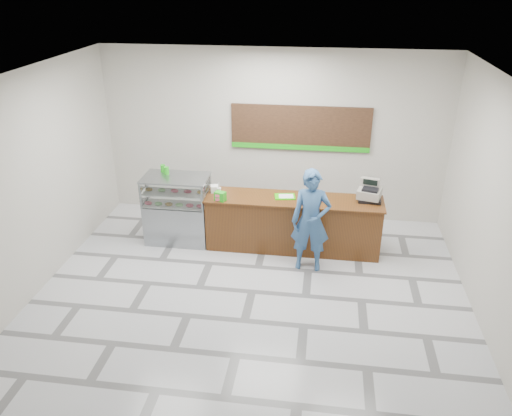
# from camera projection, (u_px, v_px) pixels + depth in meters

# --- Properties ---
(floor) EXTENTS (7.00, 7.00, 0.00)m
(floor) POSITION_uv_depth(u_px,v_px,m) (252.00, 292.00, 8.25)
(floor) COLOR #BCBCC1
(floor) RESTS_ON ground
(back_wall) EXTENTS (7.00, 0.00, 7.00)m
(back_wall) POSITION_uv_depth(u_px,v_px,m) (273.00, 136.00, 10.17)
(back_wall) COLOR beige
(back_wall) RESTS_ON floor
(ceiling) EXTENTS (7.00, 7.00, 0.00)m
(ceiling) POSITION_uv_depth(u_px,v_px,m) (251.00, 77.00, 6.74)
(ceiling) COLOR silver
(ceiling) RESTS_ON back_wall
(sales_counter) EXTENTS (3.26, 0.76, 1.03)m
(sales_counter) POSITION_uv_depth(u_px,v_px,m) (293.00, 223.00, 9.34)
(sales_counter) COLOR #5C2E10
(sales_counter) RESTS_ON floor
(display_case) EXTENTS (1.22, 0.72, 1.33)m
(display_case) POSITION_uv_depth(u_px,v_px,m) (178.00, 209.00, 9.55)
(display_case) COLOR gray
(display_case) RESTS_ON floor
(menu_board) EXTENTS (2.80, 0.06, 0.90)m
(menu_board) POSITION_uv_depth(u_px,v_px,m) (300.00, 129.00, 9.99)
(menu_board) COLOR black
(menu_board) RESTS_ON back_wall
(cash_register) EXTENTS (0.49, 0.50, 0.38)m
(cash_register) POSITION_uv_depth(u_px,v_px,m) (369.00, 193.00, 9.02)
(cash_register) COLOR black
(cash_register) RESTS_ON sales_counter
(card_terminal) EXTENTS (0.12, 0.19, 0.04)m
(card_terminal) POSITION_uv_depth(u_px,v_px,m) (314.00, 199.00, 9.07)
(card_terminal) COLOR black
(card_terminal) RESTS_ON sales_counter
(serving_tray) EXTENTS (0.40, 0.32, 0.02)m
(serving_tray) POSITION_uv_depth(u_px,v_px,m) (285.00, 197.00, 9.17)
(serving_tray) COLOR #28DA04
(serving_tray) RESTS_ON sales_counter
(napkin_box) EXTENTS (0.18, 0.18, 0.13)m
(napkin_box) POSITION_uv_depth(u_px,v_px,m) (215.00, 189.00, 9.37)
(napkin_box) COLOR white
(napkin_box) RESTS_ON sales_counter
(straw_cup) EXTENTS (0.08, 0.08, 0.12)m
(straw_cup) POSITION_uv_depth(u_px,v_px,m) (219.00, 191.00, 9.29)
(straw_cup) COLOR silver
(straw_cup) RESTS_ON sales_counter
(promo_box) EXTENTS (0.22, 0.18, 0.17)m
(promo_box) POSITION_uv_depth(u_px,v_px,m) (220.00, 196.00, 9.01)
(promo_box) COLOR green
(promo_box) RESTS_ON sales_counter
(donut_decal) EXTENTS (0.15, 0.15, 0.00)m
(donut_decal) POSITION_uv_depth(u_px,v_px,m) (322.00, 200.00, 9.06)
(donut_decal) COLOR #E75672
(donut_decal) RESTS_ON sales_counter
(green_cup_left) EXTENTS (0.09, 0.09, 0.14)m
(green_cup_left) POSITION_uv_depth(u_px,v_px,m) (163.00, 168.00, 9.48)
(green_cup_left) COLOR green
(green_cup_left) RESTS_ON display_case
(green_cup_right) EXTENTS (0.09, 0.09, 0.14)m
(green_cup_right) POSITION_uv_depth(u_px,v_px,m) (167.00, 171.00, 9.37)
(green_cup_right) COLOR green
(green_cup_right) RESTS_ON display_case
(customer) EXTENTS (0.68, 0.45, 1.85)m
(customer) POSITION_uv_depth(u_px,v_px,m) (311.00, 221.00, 8.54)
(customer) COLOR #305686
(customer) RESTS_ON floor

